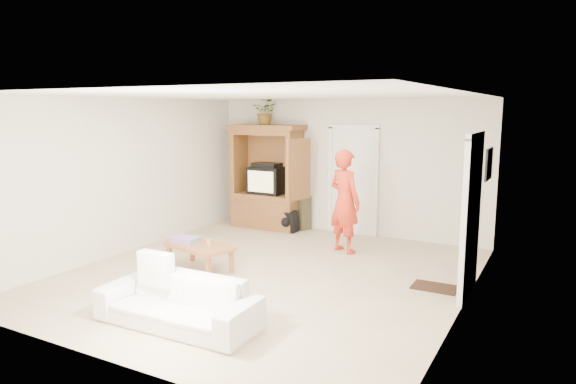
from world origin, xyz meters
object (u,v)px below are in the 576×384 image
object	(u,v)px
armoire	(268,183)
coffee_table	(199,248)
man	(345,201)
sofa	(178,302)

from	to	relation	value
armoire	coffee_table	size ratio (longest dim) A/B	1.80
man	coffee_table	xyz separation A→B (m)	(-1.53, -1.99, -0.53)
armoire	coffee_table	distance (m)	3.07
man	sofa	distance (m)	3.78
sofa	coffee_table	distance (m)	2.01
armoire	sofa	size ratio (longest dim) A/B	1.11
sofa	coffee_table	bearing A→B (deg)	120.14
armoire	sofa	xyz separation A→B (m)	(1.61, -4.68, -0.63)
man	coffee_table	size ratio (longest dim) A/B	1.50
man	sofa	bearing A→B (deg)	105.70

